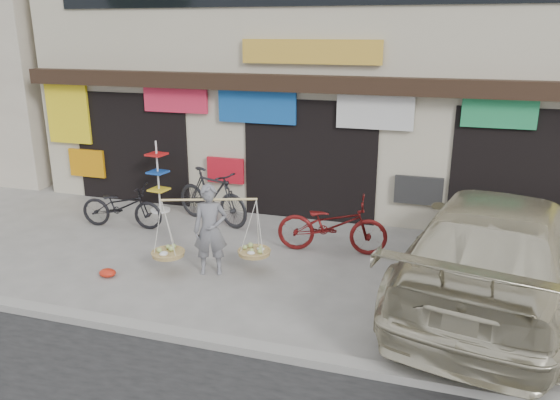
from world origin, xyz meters
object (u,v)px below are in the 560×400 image
(suv, at_px, (499,248))
(bike_1, at_px, (212,196))
(street_vendor, at_px, (211,233))
(display_rack, at_px, (159,183))
(bike_2, at_px, (332,225))
(bike_0, at_px, (122,206))

(suv, bearing_deg, bike_1, -7.01)
(street_vendor, relative_size, suv, 0.31)
(street_vendor, bearing_deg, suv, -14.06)
(bike_1, distance_m, suv, 6.13)
(street_vendor, distance_m, display_rack, 3.84)
(bike_1, height_order, bike_2, bike_1)
(bike_0, distance_m, bike_1, 1.96)
(bike_0, relative_size, bike_2, 0.87)
(bike_1, relative_size, suv, 0.32)
(bike_1, height_order, suv, suv)
(street_vendor, height_order, bike_1, street_vendor)
(bike_0, bearing_deg, street_vendor, -125.60)
(bike_0, xyz_separation_m, bike_1, (1.75, 0.86, 0.13))
(bike_1, bearing_deg, bike_2, -86.09)
(street_vendor, distance_m, suv, 4.74)
(bike_0, xyz_separation_m, display_rack, (0.22, 1.23, 0.20))
(suv, xyz_separation_m, display_rack, (-7.33, 2.36, -0.20))
(bike_2, bearing_deg, suv, -118.13)
(bike_0, xyz_separation_m, suv, (7.55, -1.12, 0.40))
(suv, bearing_deg, display_rack, -5.92)
(suv, distance_m, display_rack, 7.70)
(display_rack, bearing_deg, bike_1, -13.63)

